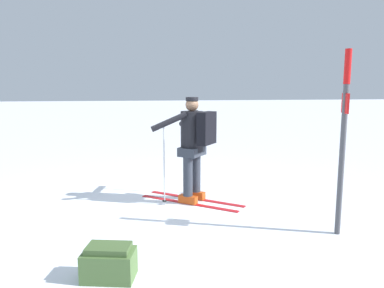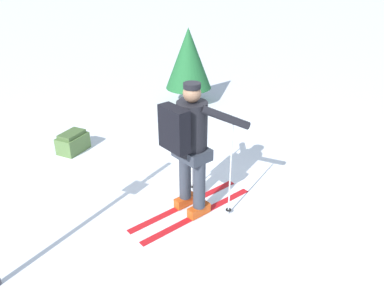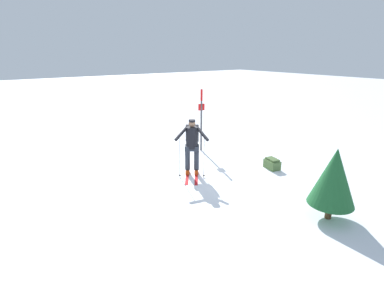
# 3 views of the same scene
# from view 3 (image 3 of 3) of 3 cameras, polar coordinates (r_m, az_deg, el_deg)

# --- Properties ---
(ground_plane) EXTENTS (80.00, 80.00, 0.00)m
(ground_plane) POSITION_cam_3_polar(r_m,az_deg,el_deg) (9.12, 2.95, -5.87)
(ground_plane) COLOR white
(skier) EXTENTS (1.32, 1.60, 1.68)m
(skier) POSITION_cam_3_polar(r_m,az_deg,el_deg) (8.90, 0.00, 0.31)
(skier) COLOR red
(skier) RESTS_ON ground_plane
(dropped_backpack) EXTENTS (0.42, 0.55, 0.34)m
(dropped_backpack) POSITION_cam_3_polar(r_m,az_deg,el_deg) (9.85, 15.01, -3.66)
(dropped_backpack) COLOR #4C6B38
(dropped_backpack) RESTS_ON ground_plane
(trail_marker) EXTENTS (0.24, 0.08, 2.29)m
(trail_marker) POSITION_cam_3_polar(r_m,az_deg,el_deg) (10.97, 1.80, 5.55)
(trail_marker) COLOR #4C4C51
(trail_marker) RESTS_ON ground_plane
(pine_tree) EXTENTS (0.99, 0.99, 1.64)m
(pine_tree) POSITION_cam_3_polar(r_m,az_deg,el_deg) (7.13, 25.41, -5.68)
(pine_tree) COLOR #4C331E
(pine_tree) RESTS_ON ground_plane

